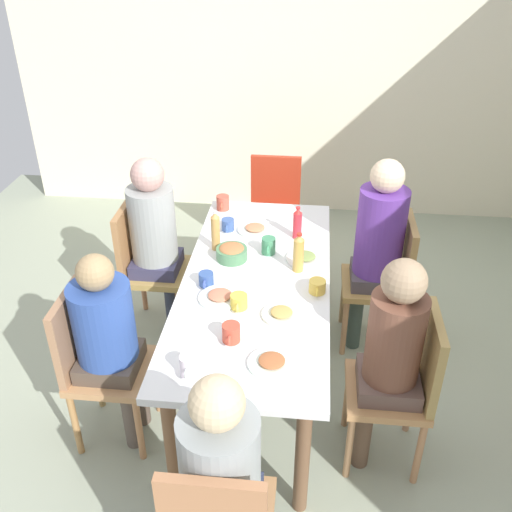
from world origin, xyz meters
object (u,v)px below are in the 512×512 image
dining_table (256,292)px  bottle_2 (299,253)px  person_4 (108,334)px  cup_5 (239,302)px  chair_0 (145,262)px  cup_1 (228,225)px  plate_0 (305,258)px  cup_7 (269,246)px  bowl_0 (232,252)px  chair_1 (274,209)px  person_0 (155,233)px  person_5 (390,349)px  chair_3 (388,276)px  cup_3 (206,279)px  bottle_1 (297,223)px  cup_2 (231,333)px  plate_3 (281,314)px  person_3 (378,241)px  plate_2 (220,297)px  chair_4 (95,359)px  plate_1 (255,229)px  chair_5 (405,382)px  plate_4 (272,363)px  cup_6 (223,203)px  bottle_0 (216,231)px  cup_4 (189,366)px  person_2 (221,472)px  cup_0 (317,287)px

dining_table → bottle_2: size_ratio=7.98×
person_4 → cup_5: bearing=108.0°
chair_0 → cup_1: bearing=96.8°
plate_0 → cup_7: size_ratio=1.86×
bowl_0 → chair_1: bearing=171.8°
person_0 → person_5: size_ratio=1.02×
chair_3 → bottle_2: bearing=-57.3°
cup_3 → bottle_1: bottle_1 is taller
person_5 → cup_2: bearing=-85.6°
cup_5 → chair_1: bearing=177.9°
dining_table → person_5: 0.84m
person_5 → plate_3: size_ratio=5.99×
person_0 → person_3: 1.39m
person_3 → bottle_2: (0.36, -0.47, 0.10)m
cup_3 → cup_1: bearing=177.7°
cup_3 → bottle_1: bearing=141.1°
plate_2 → cup_2: (0.33, 0.11, 0.03)m
chair_1 → cup_7: size_ratio=7.60×
chair_4 → cup_1: size_ratio=7.85×
chair_4 → cup_1: 1.18m
plate_1 → cup_5: (0.81, 0.00, 0.02)m
plate_2 → cup_1: bearing=-174.7°
chair_5 → bottle_1: bearing=-148.9°
chair_0 → plate_4: 1.50m
dining_table → plate_0: bearing=131.4°
plate_1 → cup_6: bearing=-138.4°
person_3 → bottle_0: 0.99m
chair_0 → bottle_1: bottle_1 is taller
cup_4 → chair_3: bearing=141.5°
plate_3 → chair_3: bearing=141.9°
person_4 → person_5: bearing=90.0°
person_4 → plate_4: 0.86m
chair_0 → person_3: person_3 is taller
person_0 → person_5: bearing=55.6°
chair_0 → bottle_2: bearing=70.4°
chair_4 → cup_3: chair_4 is taller
plate_2 → plate_4: size_ratio=1.04×
chair_4 → person_5: 1.49m
chair_3 → person_5: size_ratio=0.75×
person_5 → cup_5: bearing=-105.3°
chair_5 → bottle_1: size_ratio=4.30×
person_2 → cup_3: 1.18m
plate_1 → cup_2: bearing=0.2°
cup_5 → bottle_0: (-0.57, -0.21, 0.08)m
chair_5 → cup_0: 0.65m
plate_1 → cup_6: (-0.28, -0.25, 0.04)m
person_3 → bottle_1: person_3 is taller
chair_1 → dining_table: bearing=0.0°
plate_4 → cup_3: bearing=-145.8°
bowl_0 → bottle_0: bottle_0 is taller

